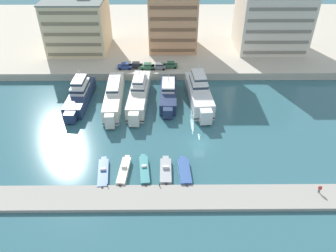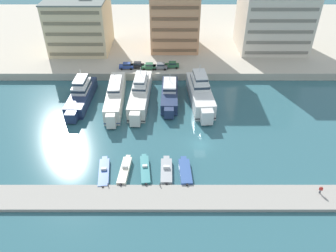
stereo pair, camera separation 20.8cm
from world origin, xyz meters
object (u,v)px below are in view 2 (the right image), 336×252
motorboat_blue_far_left (103,172)px  motorboat_cream_left (124,171)px  car_blue_far_left (125,66)px  car_black_left (136,65)px  motorboat_blue_center (184,172)px  car_green_center (171,65)px  yacht_navy_far_left (80,95)px  yacht_white_center (199,93)px  motorboat_teal_mid_left (144,170)px  yacht_ivory_mid_left (139,93)px  yacht_ivory_left (114,96)px  yacht_navy_center_left (169,94)px  car_grey_center_left (159,66)px  pedestrian_near_edge (320,189)px  motorboat_grey_center_left (165,171)px  car_green_mid_left (148,66)px

motorboat_blue_far_left → motorboat_cream_left: 3.93m
car_blue_far_left → car_black_left: same height
motorboat_blue_center → car_green_center: size_ratio=1.92×
yacht_navy_far_left → yacht_white_center: yacht_white_center is taller
motorboat_teal_mid_left → car_black_left: 41.51m
motorboat_blue_far_left → motorboat_teal_mid_left: bearing=3.7°
yacht_ivory_mid_left → yacht_white_center: size_ratio=1.08×
yacht_ivory_left → car_blue_far_left: size_ratio=5.47×
yacht_navy_far_left → yacht_navy_center_left: (22.38, 0.93, -0.39)m
yacht_ivory_mid_left → car_grey_center_left: bearing=71.4°
pedestrian_near_edge → motorboat_blue_far_left: bearing=171.9°
yacht_ivory_left → motorboat_blue_center: bearing=-57.1°
motorboat_cream_left → car_black_left: car_black_left is taller
yacht_ivory_left → motorboat_grey_center_left: (12.88, -25.08, -1.74)m
motorboat_blue_center → pedestrian_near_edge: bearing=-13.4°
motorboat_blue_center → pedestrian_near_edge: size_ratio=4.90×
yacht_ivory_left → car_green_center: bearing=48.9°
motorboat_cream_left → car_green_mid_left: bearing=86.1°
car_grey_center_left → car_green_center: same height
yacht_navy_far_left → car_green_center: (23.13, 15.50, 0.99)m
pedestrian_near_edge → car_green_mid_left: bearing=124.6°
yacht_ivory_left → car_black_left: bearing=75.2°
yacht_white_center → motorboat_cream_left: size_ratio=2.58×
yacht_navy_center_left → motorboat_blue_far_left: 30.15m
motorboat_cream_left → car_grey_center_left: (6.08, 40.69, 2.59)m
yacht_ivory_left → car_blue_far_left: bearing=85.5°
yacht_white_center → car_green_center: size_ratio=5.16×
motorboat_grey_center_left → car_blue_far_left: bearing=105.9°
car_green_mid_left → car_grey_center_left: size_ratio=0.99×
yacht_ivory_mid_left → motorboat_teal_mid_left: (2.62, -26.15, -1.84)m
yacht_navy_center_left → car_blue_far_left: (-12.37, 13.87, 1.38)m
car_grey_center_left → yacht_navy_far_left: bearing=-143.7°
motorboat_blue_center → yacht_ivory_left: bearing=122.9°
motorboat_blue_center → yacht_ivory_mid_left: bearing=111.1°
motorboat_grey_center_left → car_blue_far_left: car_blue_far_left is taller
motorboat_blue_center → car_green_mid_left: bearing=102.1°
yacht_ivory_mid_left → motorboat_blue_far_left: 27.23m
motorboat_grey_center_left → car_blue_far_left: size_ratio=1.87×
yacht_ivory_left → yacht_ivory_mid_left: yacht_ivory_mid_left is taller
yacht_white_center → motorboat_grey_center_left: bearing=-107.9°
yacht_navy_far_left → motorboat_teal_mid_left: (17.58, -25.94, -1.61)m
motorboat_blue_center → car_green_center: 42.02m
yacht_navy_center_left → car_blue_far_left: yacht_navy_center_left is taller
motorboat_teal_mid_left → pedestrian_near_edge: pedestrian_near_edge is taller
yacht_white_center → car_green_center: bearing=114.1°
yacht_navy_far_left → car_black_left: bearing=49.4°
motorboat_blue_center → car_black_left: (-12.18, 41.64, 2.60)m
motorboat_blue_center → car_green_center: (-2.10, 41.89, 2.60)m
car_green_center → motorboat_blue_far_left: bearing=-107.6°
motorboat_cream_left → car_grey_center_left: size_ratio=1.98×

